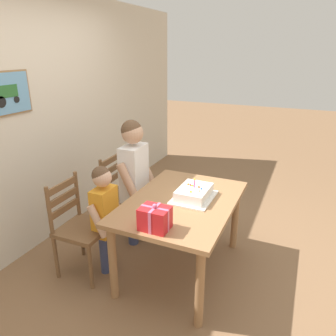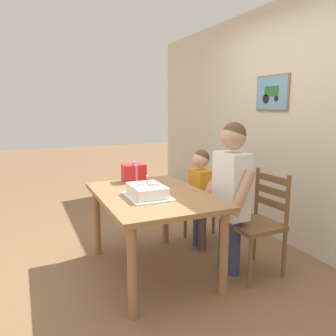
# 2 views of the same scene
# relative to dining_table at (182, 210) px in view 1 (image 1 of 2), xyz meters

# --- Properties ---
(ground_plane) EXTENTS (20.00, 20.00, 0.00)m
(ground_plane) POSITION_rel_dining_table_xyz_m (0.00, 0.00, -0.63)
(ground_plane) COLOR #846042
(back_wall) EXTENTS (6.40, 0.11, 2.60)m
(back_wall) POSITION_rel_dining_table_xyz_m (-0.00, 1.61, 0.67)
(back_wall) COLOR beige
(back_wall) RESTS_ON ground
(dining_table) EXTENTS (1.31, 0.92, 0.73)m
(dining_table) POSITION_rel_dining_table_xyz_m (0.00, 0.00, 0.00)
(dining_table) COLOR #9E7047
(dining_table) RESTS_ON ground
(birthday_cake) EXTENTS (0.44, 0.34, 0.19)m
(birthday_cake) POSITION_rel_dining_table_xyz_m (0.09, -0.08, 0.15)
(birthday_cake) COLOR white
(birthday_cake) RESTS_ON dining_table
(gift_box_red_large) EXTENTS (0.18, 0.22, 0.21)m
(gift_box_red_large) POSITION_rel_dining_table_xyz_m (-0.53, 0.01, 0.19)
(gift_box_red_large) COLOR red
(gift_box_red_large) RESTS_ON dining_table
(chair_left) EXTENTS (0.43, 0.43, 0.92)m
(chair_left) POSITION_rel_dining_table_xyz_m (-0.39, 0.86, -0.17)
(chair_left) COLOR brown
(chair_left) RESTS_ON ground
(chair_right) EXTENTS (0.44, 0.44, 0.92)m
(chair_right) POSITION_rel_dining_table_xyz_m (0.38, 0.86, -0.17)
(chair_right) COLOR brown
(chair_right) RESTS_ON ground
(child_older) EXTENTS (0.50, 0.28, 1.36)m
(child_older) POSITION_rel_dining_table_xyz_m (0.27, 0.64, 0.19)
(child_older) COLOR #38426B
(child_older) RESTS_ON ground
(child_younger) EXTENTS (0.38, 0.22, 1.06)m
(child_younger) POSITION_rel_dining_table_xyz_m (-0.28, 0.64, 0.01)
(child_younger) COLOR #38426B
(child_younger) RESTS_ON ground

